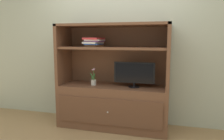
# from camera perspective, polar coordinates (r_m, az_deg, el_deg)

# --- Properties ---
(ground_plane) EXTENTS (8.00, 8.00, 0.00)m
(ground_plane) POSITION_cam_1_polar(r_m,az_deg,el_deg) (3.19, -1.73, -17.28)
(ground_plane) COLOR #99754C
(painted_rear_wall) EXTENTS (6.00, 0.10, 2.80)m
(painted_rear_wall) POSITION_cam_1_polar(r_m,az_deg,el_deg) (3.60, 1.69, 8.64)
(painted_rear_wall) COLOR #ADB29E
(painted_rear_wall) RESTS_ON ground_plane
(media_console) EXTENTS (1.69, 0.57, 1.60)m
(media_console) POSITION_cam_1_polar(r_m,az_deg,el_deg) (3.38, 0.25, -6.67)
(media_console) COLOR brown
(media_console) RESTS_ON ground_plane
(tv_monitor) EXTENTS (0.61, 0.17, 0.38)m
(tv_monitor) POSITION_cam_1_polar(r_m,az_deg,el_deg) (3.20, 5.86, -0.94)
(tv_monitor) COLOR black
(tv_monitor) RESTS_ON media_console
(potted_plant) EXTENTS (0.10, 0.10, 0.27)m
(potted_plant) POSITION_cam_1_polar(r_m,az_deg,el_deg) (3.38, -4.90, -2.89)
(potted_plant) COLOR beige
(potted_plant) RESTS_ON media_console
(magazine_stack) EXTENTS (0.28, 0.36, 0.14)m
(magazine_stack) POSITION_cam_1_polar(r_m,az_deg,el_deg) (3.35, -4.74, 7.43)
(magazine_stack) COLOR #A56638
(magazine_stack) RESTS_ON media_console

